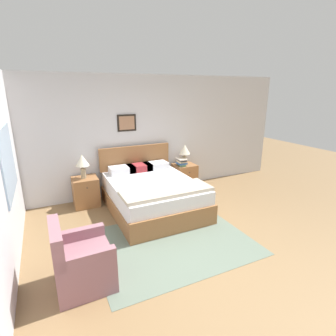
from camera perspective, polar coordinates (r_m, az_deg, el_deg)
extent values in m
plane|color=olive|center=(3.94, 10.48, -19.05)|extent=(16.00, 16.00, 0.00)
cube|color=silver|center=(5.92, -5.87, 7.07)|extent=(7.34, 0.06, 2.60)
cube|color=black|center=(5.74, -8.97, 9.68)|extent=(0.41, 0.02, 0.36)
cube|color=#9E7051|center=(5.73, -8.93, 9.67)|extent=(0.33, 0.00, 0.28)
cube|color=silver|center=(4.16, -32.13, 0.44)|extent=(0.06, 5.33, 2.60)
cube|color=#9EBCDB|center=(4.25, -31.48, 1.19)|extent=(0.02, 1.27, 0.95)
cube|color=slate|center=(4.24, 0.96, -15.78)|extent=(2.37, 1.85, 0.01)
cube|color=#936038|center=(5.20, -3.27, -7.67)|extent=(1.59, 2.04, 0.28)
cube|color=#936038|center=(4.31, 1.80, -10.40)|extent=(1.59, 0.06, 0.08)
cube|color=silver|center=(5.08, -3.33, -4.58)|extent=(1.53, 1.96, 0.32)
cube|color=#936038|center=(5.84, -7.09, 2.40)|extent=(1.59, 0.06, 0.50)
cube|color=#B2A893|center=(4.47, -0.26, -4.99)|extent=(1.56, 0.57, 0.06)
cube|color=silver|center=(5.57, -9.99, -0.37)|extent=(0.52, 0.32, 0.14)
cube|color=silver|center=(5.81, -2.73, 0.58)|extent=(0.52, 0.32, 0.14)
cube|color=#9E2D33|center=(5.68, -6.28, 0.12)|extent=(0.52, 0.32, 0.14)
cube|color=#8E606B|center=(3.52, -17.79, -19.90)|extent=(0.66, 0.68, 0.46)
cube|color=#8E606B|center=(3.28, -23.17, -14.63)|extent=(0.13, 0.67, 0.39)
cube|color=#8E606B|center=(3.60, -18.97, -13.48)|extent=(0.65, 0.11, 0.14)
cube|color=#8E606B|center=(3.12, -17.40, -18.42)|extent=(0.65, 0.11, 0.14)
cube|color=#936038|center=(5.59, -17.45, -4.93)|extent=(0.49, 0.46, 0.59)
sphere|color=#332D28|center=(5.31, -17.21, -4.18)|extent=(0.02, 0.02, 0.02)
cube|color=#936038|center=(6.28, 3.61, -1.80)|extent=(0.49, 0.46, 0.59)
sphere|color=#332D28|center=(6.03, 4.76, -0.98)|extent=(0.02, 0.02, 0.02)
cylinder|color=gray|center=(5.46, -17.93, -1.12)|extent=(0.10, 0.10, 0.20)
cylinder|color=gray|center=(5.42, -18.06, 0.19)|extent=(0.02, 0.02, 0.06)
cone|color=beige|center=(5.39, -18.19, 1.62)|extent=(0.26, 0.26, 0.22)
cylinder|color=gray|center=(6.15, 3.59, 1.65)|extent=(0.10, 0.10, 0.20)
cylinder|color=gray|center=(6.12, 3.61, 2.83)|extent=(0.02, 0.02, 0.06)
cone|color=beige|center=(6.09, 3.63, 4.10)|extent=(0.26, 0.26, 0.22)
cube|color=#4C7551|center=(6.09, 2.96, 0.71)|extent=(0.17, 0.26, 0.04)
cube|color=#335693|center=(6.08, 2.97, 1.06)|extent=(0.21, 0.24, 0.04)
cube|color=beige|center=(6.07, 2.97, 1.45)|extent=(0.18, 0.21, 0.04)
cube|color=#232328|center=(6.06, 2.98, 1.77)|extent=(0.17, 0.29, 0.03)
cube|color=silver|center=(6.06, 2.98, 2.01)|extent=(0.19, 0.27, 0.02)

